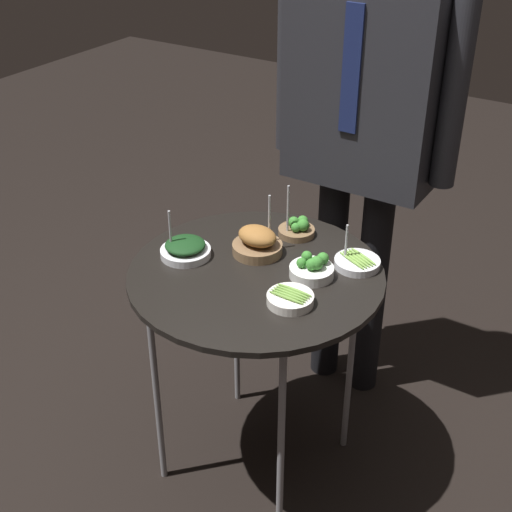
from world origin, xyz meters
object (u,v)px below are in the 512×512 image
at_px(bowl_asparagus_mid_right, 357,262).
at_px(bowl_roast_far_rim, 257,242).
at_px(serving_cart, 256,286).
at_px(bowl_broccoli_front_center, 297,228).
at_px(bowl_asparagus_back_right, 290,299).
at_px(bowl_broccoli_front_left, 312,269).
at_px(waiter_figure, 364,110).
at_px(bowl_spinach_center, 185,249).

bearing_deg(bowl_asparagus_mid_right, bowl_roast_far_rim, -162.53).
height_order(serving_cart, bowl_broccoli_front_center, bowl_broccoli_front_center).
distance_m(bowl_asparagus_mid_right, bowl_broccoli_front_center, 0.24).
bearing_deg(bowl_asparagus_back_right, bowl_asparagus_mid_right, 75.17).
bearing_deg(bowl_broccoli_front_left, waiter_figure, 100.59).
height_order(bowl_spinach_center, waiter_figure, waiter_figure).
xyz_separation_m(bowl_broccoli_front_left, bowl_spinach_center, (-0.36, -0.10, -0.00)).
relative_size(bowl_broccoli_front_left, bowl_spinach_center, 0.84).
bearing_deg(bowl_roast_far_rim, bowl_asparagus_mid_right, 17.47).
bearing_deg(bowl_roast_far_rim, bowl_broccoli_front_center, 73.66).
xyz_separation_m(bowl_broccoli_front_center, bowl_spinach_center, (-0.21, -0.28, 0.00)).
distance_m(bowl_spinach_center, waiter_figure, 0.70).
height_order(bowl_roast_far_rim, bowl_broccoli_front_left, bowl_roast_far_rim).
bearing_deg(serving_cart, waiter_figure, 84.29).
bearing_deg(bowl_asparagus_back_right, bowl_broccoli_front_left, 95.78).
xyz_separation_m(bowl_asparagus_back_right, bowl_asparagus_mid_right, (0.07, 0.26, -0.00)).
relative_size(bowl_roast_far_rim, bowl_broccoli_front_left, 1.42).
bearing_deg(bowl_asparagus_mid_right, waiter_figure, 115.30).
distance_m(bowl_broccoli_front_center, bowl_spinach_center, 0.35).
distance_m(bowl_broccoli_front_center, waiter_figure, 0.42).
xyz_separation_m(bowl_asparagus_back_right, bowl_broccoli_front_center, (-0.16, 0.33, 0.01)).
bearing_deg(bowl_roast_far_rim, bowl_asparagus_back_right, -39.47).
height_order(serving_cart, waiter_figure, waiter_figure).
bearing_deg(bowl_broccoli_front_center, bowl_broccoli_front_left, -50.59).
xyz_separation_m(bowl_broccoli_front_left, bowl_broccoli_front_center, (-0.15, 0.18, -0.00)).
bearing_deg(bowl_spinach_center, bowl_broccoli_front_center, 52.76).
xyz_separation_m(serving_cart, bowl_roast_far_rim, (-0.05, 0.09, 0.08)).
distance_m(serving_cart, bowl_broccoli_front_center, 0.25).
distance_m(bowl_asparagus_back_right, waiter_figure, 0.70).
relative_size(bowl_asparagus_back_right, bowl_broccoli_front_center, 0.73).
height_order(bowl_roast_far_rim, bowl_asparagus_back_right, bowl_roast_far_rim).
bearing_deg(bowl_broccoli_front_left, bowl_asparagus_back_right, -84.22).
xyz_separation_m(bowl_asparagus_mid_right, bowl_broccoli_front_left, (-0.08, -0.11, 0.01)).
xyz_separation_m(bowl_roast_far_rim, bowl_spinach_center, (-0.17, -0.12, -0.01)).
height_order(serving_cart, bowl_spinach_center, bowl_spinach_center).
distance_m(serving_cart, waiter_figure, 0.65).
height_order(bowl_asparagus_mid_right, waiter_figure, waiter_figure).
height_order(bowl_asparagus_back_right, bowl_asparagus_mid_right, bowl_asparagus_mid_right).
distance_m(bowl_asparagus_back_right, bowl_asparagus_mid_right, 0.27).
relative_size(bowl_broccoli_front_center, bowl_spinach_center, 1.16).
relative_size(bowl_broccoli_front_left, waiter_figure, 0.07).
height_order(serving_cart, bowl_asparagus_back_right, bowl_asparagus_back_right).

